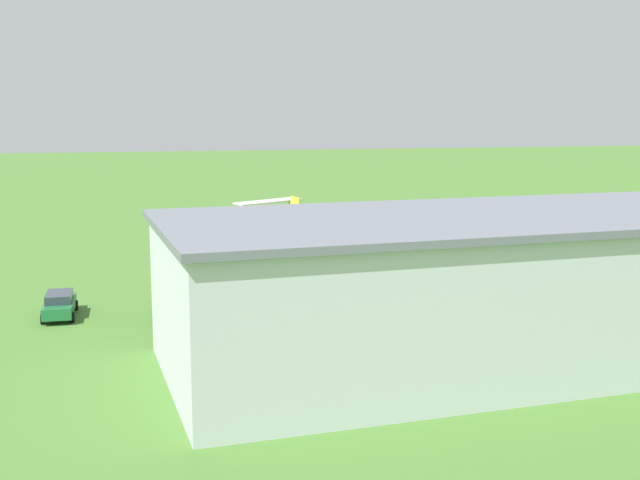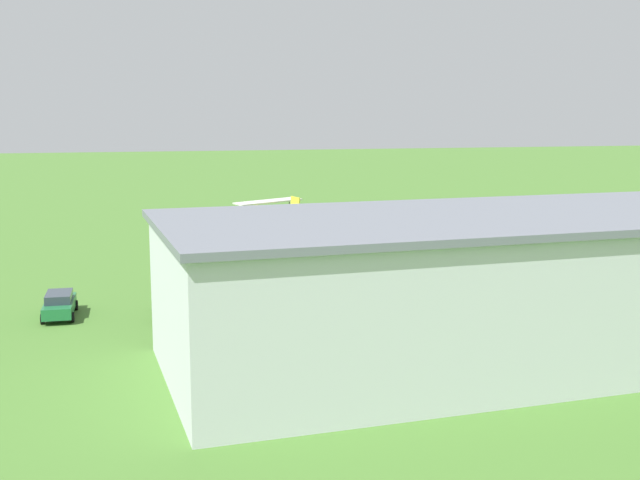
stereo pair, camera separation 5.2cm
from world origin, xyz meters
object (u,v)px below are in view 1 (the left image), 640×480
(person_crossing_taxiway, at_px, (204,288))
(person_watching_takeoff, at_px, (222,279))
(person_by_parked_cars, at_px, (526,266))
(car_grey, at_px, (170,302))
(car_green, at_px, (60,304))
(biplane, at_px, (275,215))
(hangar, at_px, (478,287))

(person_crossing_taxiway, distance_m, person_watching_takeoff, 2.94)
(person_by_parked_cars, bearing_deg, car_grey, 10.60)
(car_grey, xyz_separation_m, person_crossing_taxiway, (-2.56, -3.45, 0.01))
(person_by_parked_cars, bearing_deg, person_crossing_taxiway, 3.98)
(car_grey, bearing_deg, car_green, -12.14)
(person_watching_takeoff, bearing_deg, biplane, -115.71)
(person_watching_takeoff, bearing_deg, car_grey, 55.03)
(person_crossing_taxiway, bearing_deg, person_by_parked_cars, -176.02)
(hangar, distance_m, person_crossing_taxiway, 20.72)
(biplane, relative_size, person_watching_takeoff, 4.02)
(person_by_parked_cars, bearing_deg, hangar, 54.17)
(person_watching_takeoff, bearing_deg, person_crossing_taxiway, 57.30)
(car_grey, xyz_separation_m, car_green, (6.67, -1.43, -0.07))
(hangar, bearing_deg, biplane, -83.90)
(biplane, height_order, person_watching_takeoff, biplane)
(hangar, distance_m, car_green, 25.95)
(person_crossing_taxiway, bearing_deg, hangar, 125.82)
(biplane, height_order, car_grey, biplane)
(hangar, relative_size, car_grey, 6.90)
(person_by_parked_cars, bearing_deg, biplane, -41.58)
(car_green, bearing_deg, hangar, 145.44)
(hangar, height_order, biplane, hangar)
(hangar, relative_size, person_by_parked_cars, 21.43)
(car_green, bearing_deg, car_grey, 167.86)
(hangar, bearing_deg, person_watching_takeoff, -61.41)
(person_crossing_taxiway, bearing_deg, car_grey, 53.47)
(hangar, height_order, person_watching_takeoff, hangar)
(car_grey, distance_m, person_watching_takeoff, 7.23)
(biplane, relative_size, car_grey, 1.51)
(hangar, bearing_deg, person_by_parked_cars, -125.83)
(hangar, xyz_separation_m, biplane, (3.56, -33.35, -0.27))
(biplane, height_order, person_by_parked_cars, biplane)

